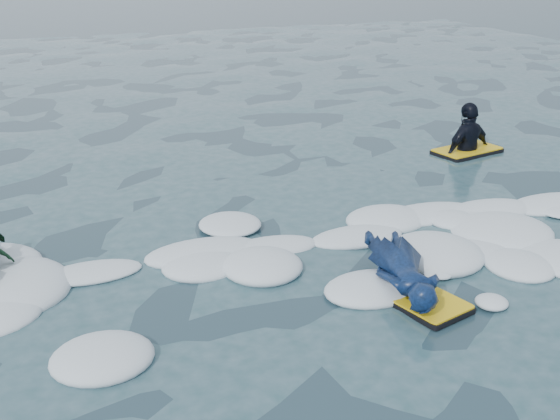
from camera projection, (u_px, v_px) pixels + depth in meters
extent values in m
plane|color=#162D35|center=(327.00, 302.00, 6.92)|extent=(120.00, 120.00, 0.00)
cube|color=black|center=(415.00, 297.00, 6.93)|extent=(0.86, 1.20, 0.05)
cube|color=gold|center=(415.00, 294.00, 6.92)|extent=(0.83, 1.17, 0.02)
imported|color=navy|center=(403.00, 269.00, 7.08)|extent=(0.95, 1.71, 0.39)
cube|color=black|center=(467.00, 151.00, 11.62)|extent=(1.25, 0.85, 0.06)
cube|color=gold|center=(467.00, 149.00, 11.61)|extent=(1.22, 0.82, 0.02)
imported|color=black|center=(467.00, 153.00, 11.63)|extent=(1.08, 0.66, 1.71)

